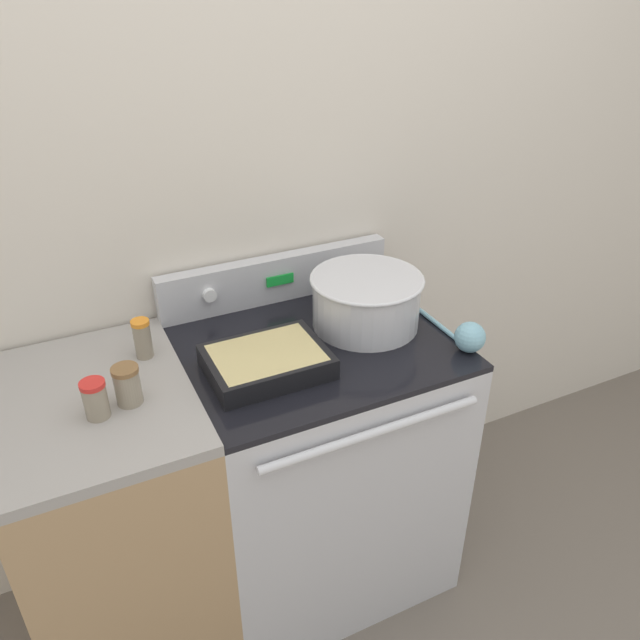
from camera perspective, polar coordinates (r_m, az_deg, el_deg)
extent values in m
plane|color=#6B6056|center=(2.23, 3.66, -26.52)|extent=(12.00, 12.00, 0.00)
cube|color=beige|center=(1.93, -4.99, 11.56)|extent=(8.00, 0.05, 2.50)
cube|color=#BCBCC1|center=(2.07, -0.31, -13.01)|extent=(0.76, 0.64, 0.90)
cube|color=black|center=(1.79, -0.35, -2.28)|extent=(0.76, 0.64, 0.02)
cylinder|color=silver|center=(1.59, 4.96, -10.25)|extent=(0.62, 0.02, 0.02)
cube|color=#BCBCC1|center=(1.98, -4.02, 3.85)|extent=(0.76, 0.05, 0.15)
cylinder|color=white|center=(1.89, -10.05, 2.25)|extent=(0.04, 0.02, 0.04)
cylinder|color=white|center=(2.04, 2.29, 4.89)|extent=(0.04, 0.02, 0.04)
cube|color=green|center=(1.95, -3.68, 3.67)|extent=(0.09, 0.01, 0.03)
cube|color=tan|center=(1.97, -17.73, -17.83)|extent=(0.48, 0.64, 0.90)
cube|color=gray|center=(1.66, -20.19, -6.98)|extent=(0.48, 0.64, 0.03)
cylinder|color=silver|center=(1.84, 4.24, 1.72)|extent=(0.31, 0.31, 0.16)
torus|color=silver|center=(1.80, 4.32, 3.78)|extent=(0.33, 0.33, 0.01)
cylinder|color=beige|center=(1.81, 4.31, 3.41)|extent=(0.29, 0.29, 0.02)
cube|color=black|center=(1.65, -4.89, -3.84)|extent=(0.31, 0.24, 0.06)
cube|color=#D1BC7A|center=(1.65, -4.91, -3.46)|extent=(0.28, 0.21, 0.03)
cylinder|color=#7AB2C6|center=(1.89, 10.70, -0.37)|extent=(0.01, 0.30, 0.01)
sphere|color=#7AB2C6|center=(1.77, 13.54, -1.54)|extent=(0.09, 0.09, 0.09)
cylinder|color=gray|center=(1.74, -15.89, -1.82)|extent=(0.05, 0.05, 0.10)
cylinder|color=orange|center=(1.71, -16.15, -0.23)|extent=(0.05, 0.05, 0.01)
cylinder|color=gray|center=(1.58, -17.16, -5.89)|extent=(0.06, 0.06, 0.09)
cylinder|color=brown|center=(1.55, -17.44, -4.37)|extent=(0.07, 0.07, 0.01)
cylinder|color=gray|center=(1.56, -19.82, -7.02)|extent=(0.06, 0.06, 0.09)
cylinder|color=red|center=(1.53, -20.13, -5.55)|extent=(0.06, 0.06, 0.01)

